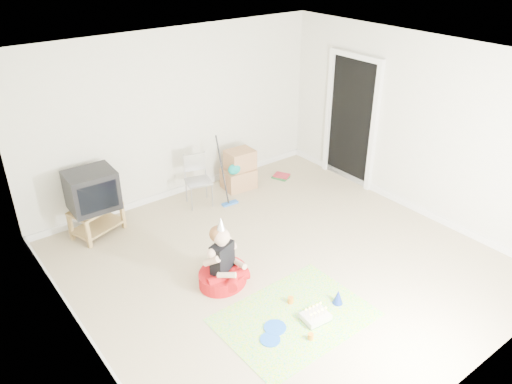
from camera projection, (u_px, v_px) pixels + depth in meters
ground at (281, 263)px, 6.43m from camera, size 5.00×5.00×0.00m
doorway_recess at (351, 122)px, 8.13m from camera, size 0.02×0.90×2.05m
tv_stand at (97, 218)px, 6.94m from camera, size 0.77×0.61×0.42m
crt_tv at (92, 190)px, 6.73m from camera, size 0.65×0.55×0.54m
folding_chair at (199, 182)px, 7.61m from camera, size 0.45×0.43×0.81m
cardboard_boxes at (239, 170)px, 8.16m from camera, size 0.55×0.43×0.64m
floor_mop at (230, 189)px, 7.67m from camera, size 0.27×0.35×1.05m
book_pile at (281, 176)px, 8.61m from camera, size 0.29×0.32×0.06m
seated_woman at (223, 269)px, 5.98m from camera, size 0.81×0.81×0.92m
party_mat at (294, 317)px, 5.54m from camera, size 1.67×1.22×0.01m
birthday_cake at (315, 317)px, 5.48m from camera, size 0.31×0.26×0.14m
blue_plate_near at (275, 327)px, 5.38m from camera, size 0.26×0.26×0.01m
blue_plate_far at (270, 339)px, 5.22m from camera, size 0.27×0.27×0.01m
orange_cup_near at (291, 300)px, 5.72m from camera, size 0.08×0.08×0.08m
orange_cup_far at (311, 336)px, 5.22m from camera, size 0.08×0.08×0.07m
blue_party_hat at (338, 297)px, 5.69m from camera, size 0.14×0.14×0.18m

